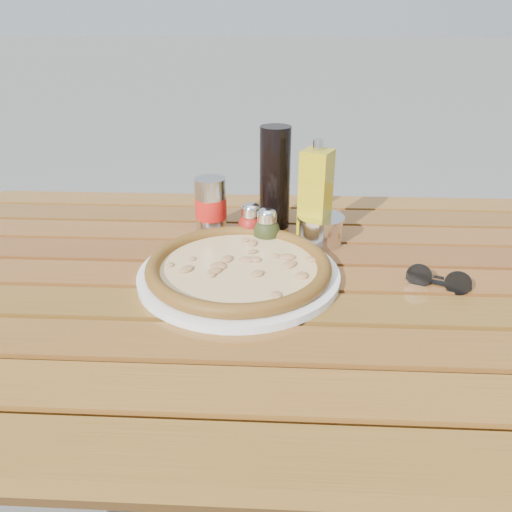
{
  "coord_description": "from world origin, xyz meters",
  "views": [
    {
      "loc": [
        0.04,
        -0.8,
        1.18
      ],
      "look_at": [
        0.0,
        0.02,
        0.78
      ],
      "focal_mm": 35.0,
      "sensor_mm": 36.0,
      "label": 1
    }
  ],
  "objects_px": {
    "plate": "(239,274)",
    "oregano_shaker": "(267,228)",
    "table": "(255,311)",
    "olive_oil_cruet": "(315,196)",
    "soda_can": "(211,206)",
    "sunglasses": "(438,280)",
    "parmesan_tin": "(320,229)",
    "pepper_shaker": "(251,223)",
    "dark_bottle": "(275,178)",
    "pizza": "(239,266)"
  },
  "relations": [
    {
      "from": "sunglasses",
      "to": "table",
      "type": "bearing_deg",
      "value": -163.02
    },
    {
      "from": "plate",
      "to": "parmesan_tin",
      "type": "height_order",
      "value": "parmesan_tin"
    },
    {
      "from": "pizza",
      "to": "parmesan_tin",
      "type": "xyz_separation_m",
      "value": [
        0.15,
        0.16,
        0.01
      ]
    },
    {
      "from": "sunglasses",
      "to": "soda_can",
      "type": "bearing_deg",
      "value": 173.79
    },
    {
      "from": "pizza",
      "to": "sunglasses",
      "type": "xyz_separation_m",
      "value": [
        0.35,
        -0.02,
        -0.01
      ]
    },
    {
      "from": "plate",
      "to": "dark_bottle",
      "type": "xyz_separation_m",
      "value": [
        0.06,
        0.25,
        0.1
      ]
    },
    {
      "from": "table",
      "to": "olive_oil_cruet",
      "type": "bearing_deg",
      "value": 55.87
    },
    {
      "from": "oregano_shaker",
      "to": "sunglasses",
      "type": "distance_m",
      "value": 0.34
    },
    {
      "from": "pepper_shaker",
      "to": "table",
      "type": "bearing_deg",
      "value": -83.78
    },
    {
      "from": "olive_oil_cruet",
      "to": "parmesan_tin",
      "type": "distance_m",
      "value": 0.07
    },
    {
      "from": "pepper_shaker",
      "to": "parmesan_tin",
      "type": "relative_size",
      "value": 0.7
    },
    {
      "from": "plate",
      "to": "olive_oil_cruet",
      "type": "height_order",
      "value": "olive_oil_cruet"
    },
    {
      "from": "plate",
      "to": "table",
      "type": "bearing_deg",
      "value": 16.74
    },
    {
      "from": "plate",
      "to": "oregano_shaker",
      "type": "xyz_separation_m",
      "value": [
        0.05,
        0.14,
        0.03
      ]
    },
    {
      "from": "soda_can",
      "to": "parmesan_tin",
      "type": "bearing_deg",
      "value": -11.79
    },
    {
      "from": "pepper_shaker",
      "to": "oregano_shaker",
      "type": "xyz_separation_m",
      "value": [
        0.03,
        -0.03,
        0.0
      ]
    },
    {
      "from": "pizza",
      "to": "soda_can",
      "type": "bearing_deg",
      "value": 110.07
    },
    {
      "from": "parmesan_tin",
      "to": "sunglasses",
      "type": "distance_m",
      "value": 0.26
    },
    {
      "from": "soda_can",
      "to": "sunglasses",
      "type": "bearing_deg",
      "value": -28.4
    },
    {
      "from": "dark_bottle",
      "to": "table",
      "type": "bearing_deg",
      "value": -97.02
    },
    {
      "from": "pepper_shaker",
      "to": "plate",
      "type": "bearing_deg",
      "value": -93.95
    },
    {
      "from": "table",
      "to": "olive_oil_cruet",
      "type": "distance_m",
      "value": 0.27
    },
    {
      "from": "soda_can",
      "to": "sunglasses",
      "type": "height_order",
      "value": "soda_can"
    },
    {
      "from": "table",
      "to": "pepper_shaker",
      "type": "relative_size",
      "value": 17.07
    },
    {
      "from": "soda_can",
      "to": "parmesan_tin",
      "type": "relative_size",
      "value": 1.03
    },
    {
      "from": "table",
      "to": "sunglasses",
      "type": "relative_size",
      "value": 12.79
    },
    {
      "from": "plate",
      "to": "parmesan_tin",
      "type": "distance_m",
      "value": 0.22
    },
    {
      "from": "pizza",
      "to": "oregano_shaker",
      "type": "distance_m",
      "value": 0.15
    },
    {
      "from": "table",
      "to": "pizza",
      "type": "relative_size",
      "value": 3.2
    },
    {
      "from": "olive_oil_cruet",
      "to": "parmesan_tin",
      "type": "xyz_separation_m",
      "value": [
        0.01,
        -0.02,
        -0.07
      ]
    },
    {
      "from": "pepper_shaker",
      "to": "dark_bottle",
      "type": "relative_size",
      "value": 0.37
    },
    {
      "from": "parmesan_tin",
      "to": "pepper_shaker",
      "type": "bearing_deg",
      "value": 175.93
    },
    {
      "from": "dark_bottle",
      "to": "olive_oil_cruet",
      "type": "height_order",
      "value": "dark_bottle"
    },
    {
      "from": "oregano_shaker",
      "to": "parmesan_tin",
      "type": "xyz_separation_m",
      "value": [
        0.11,
        0.02,
        -0.01
      ]
    },
    {
      "from": "oregano_shaker",
      "to": "soda_can",
      "type": "relative_size",
      "value": 0.68
    },
    {
      "from": "pizza",
      "to": "olive_oil_cruet",
      "type": "xyz_separation_m",
      "value": [
        0.14,
        0.18,
        0.07
      ]
    },
    {
      "from": "table",
      "to": "oregano_shaker",
      "type": "xyz_separation_m",
      "value": [
        0.02,
        0.13,
        0.11
      ]
    },
    {
      "from": "parmesan_tin",
      "to": "plate",
      "type": "bearing_deg",
      "value": -134.09
    },
    {
      "from": "table",
      "to": "olive_oil_cruet",
      "type": "height_order",
      "value": "olive_oil_cruet"
    },
    {
      "from": "olive_oil_cruet",
      "to": "pepper_shaker",
      "type": "bearing_deg",
      "value": -177.57
    },
    {
      "from": "pepper_shaker",
      "to": "soda_can",
      "type": "bearing_deg",
      "value": 156.59
    },
    {
      "from": "sunglasses",
      "to": "pepper_shaker",
      "type": "bearing_deg",
      "value": 172.55
    },
    {
      "from": "dark_bottle",
      "to": "parmesan_tin",
      "type": "bearing_deg",
      "value": -43.04
    },
    {
      "from": "oregano_shaker",
      "to": "soda_can",
      "type": "xyz_separation_m",
      "value": [
        -0.12,
        0.07,
        0.02
      ]
    },
    {
      "from": "soda_can",
      "to": "pizza",
      "type": "bearing_deg",
      "value": -69.93
    },
    {
      "from": "soda_can",
      "to": "olive_oil_cruet",
      "type": "xyz_separation_m",
      "value": [
        0.22,
        -0.03,
        0.04
      ]
    },
    {
      "from": "olive_oil_cruet",
      "to": "pizza",
      "type": "bearing_deg",
      "value": -129.03
    },
    {
      "from": "pepper_shaker",
      "to": "parmesan_tin",
      "type": "height_order",
      "value": "pepper_shaker"
    },
    {
      "from": "plate",
      "to": "oregano_shaker",
      "type": "height_order",
      "value": "oregano_shaker"
    },
    {
      "from": "plate",
      "to": "pizza",
      "type": "relative_size",
      "value": 0.82
    }
  ]
}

